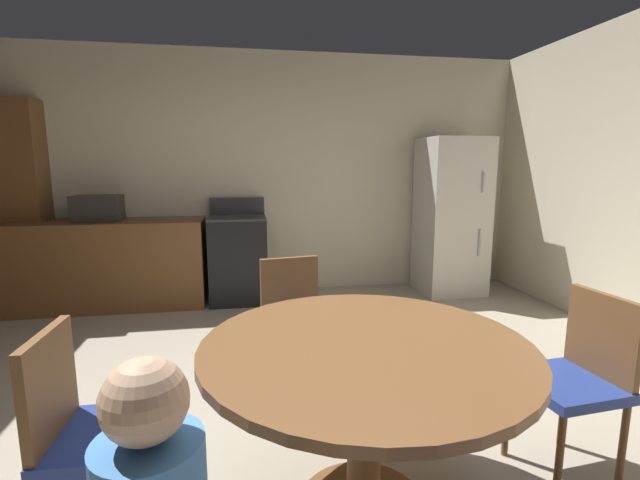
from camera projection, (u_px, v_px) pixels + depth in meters
ground_plane at (308, 442)px, 2.33m from camera, size 14.00×14.00×0.00m
wall_back at (270, 175)px, 5.04m from camera, size 6.07×0.12×2.70m
kitchen_counter at (105, 264)px, 4.51m from camera, size 2.01×0.60×0.90m
pantry_column at (24, 206)px, 4.45m from camera, size 0.44×0.36×2.10m
oven_range at (238, 258)px, 4.73m from camera, size 0.60×0.60×1.10m
refrigerator at (451, 216)px, 5.02m from camera, size 0.68×0.68×1.76m
microwave at (98, 208)px, 4.41m from camera, size 0.44×0.32×0.26m
dining_table at (365, 377)px, 1.76m from camera, size 1.32×1.32×0.76m
chair_north at (294, 318)px, 2.77m from camera, size 0.46×0.46×0.87m
chair_east at (579, 372)px, 2.04m from camera, size 0.43×0.43×0.87m
chair_west at (86, 426)px, 1.62m from camera, size 0.41×0.41×0.87m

